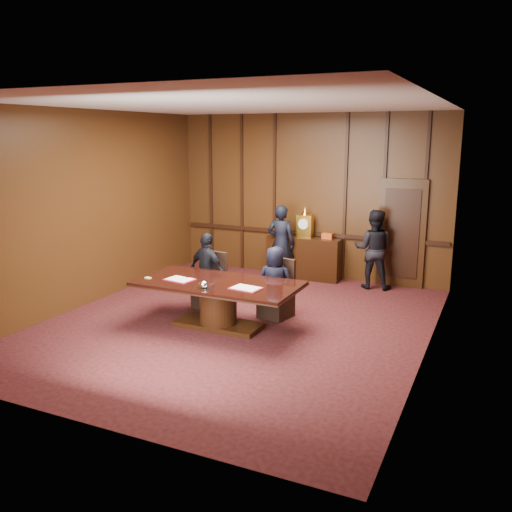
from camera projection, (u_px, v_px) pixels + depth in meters
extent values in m
plane|color=black|center=(237.00, 324.00, 8.93)|extent=(7.00, 7.00, 0.00)
plane|color=silver|center=(235.00, 104.00, 8.16)|extent=(7.00, 7.00, 0.00)
cube|color=black|center=(309.00, 196.00, 11.65)|extent=(6.00, 0.04, 3.50)
cube|color=black|center=(79.00, 267.00, 5.45)|extent=(6.00, 0.04, 3.50)
cube|color=black|center=(88.00, 208.00, 9.77)|extent=(0.04, 7.00, 3.50)
cube|color=black|center=(433.00, 233.00, 7.32)|extent=(0.04, 7.00, 3.50)
cube|color=black|center=(308.00, 233.00, 11.80)|extent=(5.90, 0.05, 0.08)
cube|color=black|center=(401.00, 233.00, 10.94)|extent=(0.95, 0.06, 2.20)
sphere|color=gold|center=(382.00, 235.00, 11.04)|extent=(0.08, 0.08, 0.08)
cube|color=black|center=(304.00, 258.00, 11.72)|extent=(1.60, 0.45, 0.90)
cube|color=black|center=(274.00, 273.00, 12.10)|extent=(0.12, 0.40, 0.06)
cube|color=black|center=(335.00, 280.00, 11.53)|extent=(0.12, 0.40, 0.06)
cube|color=gold|center=(305.00, 226.00, 11.57)|extent=(0.34, 0.18, 0.48)
cylinder|color=white|center=(303.00, 224.00, 11.47)|extent=(0.22, 0.03, 0.22)
cone|color=gold|center=(305.00, 211.00, 11.50)|extent=(0.14, 0.14, 0.16)
cube|color=black|center=(281.00, 230.00, 11.84)|extent=(0.18, 0.04, 0.22)
cube|color=#BF4216|center=(327.00, 236.00, 11.42)|extent=(0.22, 0.12, 0.12)
cube|color=black|center=(219.00, 324.00, 8.79)|extent=(1.40, 0.60, 0.08)
cylinder|color=black|center=(218.00, 304.00, 8.71)|extent=(0.60, 0.60, 0.62)
cube|color=black|center=(218.00, 285.00, 8.64)|extent=(2.62, 1.32, 0.02)
cube|color=black|center=(218.00, 284.00, 8.64)|extent=(2.60, 1.30, 0.06)
cube|color=maroon|center=(180.00, 280.00, 8.74)|extent=(0.51, 0.40, 0.01)
cube|color=white|center=(180.00, 279.00, 8.74)|extent=(0.44, 0.34, 0.01)
cube|color=maroon|center=(246.00, 288.00, 8.24)|extent=(0.50, 0.38, 0.01)
cube|color=white|center=(246.00, 288.00, 8.24)|extent=(0.43, 0.33, 0.01)
cube|color=white|center=(204.00, 289.00, 8.23)|extent=(0.20, 0.14, 0.01)
ellipsoid|color=white|center=(204.00, 285.00, 8.22)|extent=(0.13, 0.13, 0.10)
cube|color=#D8B469|center=(148.00, 278.00, 8.84)|extent=(0.11, 0.09, 0.01)
cube|color=black|center=(209.00, 295.00, 9.77)|extent=(0.54, 0.54, 0.46)
cube|color=black|center=(216.00, 266.00, 9.83)|extent=(0.48, 0.12, 0.55)
cylinder|color=black|center=(194.00, 302.00, 9.70)|extent=(0.04, 0.04, 0.23)
cylinder|color=black|center=(224.00, 299.00, 9.89)|extent=(0.04, 0.04, 0.23)
cube|color=black|center=(276.00, 304.00, 9.23)|extent=(0.57, 0.57, 0.46)
cube|color=black|center=(283.00, 274.00, 9.29)|extent=(0.48, 0.16, 0.55)
cylinder|color=black|center=(260.00, 312.00, 9.16)|extent=(0.04, 0.04, 0.23)
cylinder|color=black|center=(291.00, 309.00, 9.36)|extent=(0.04, 0.04, 0.23)
imported|color=black|center=(208.00, 271.00, 9.62)|extent=(0.86, 0.54, 1.37)
imported|color=black|center=(275.00, 283.00, 9.10)|extent=(0.65, 0.47, 1.24)
imported|color=black|center=(281.00, 243.00, 11.49)|extent=(0.61, 0.42, 1.62)
imported|color=black|center=(374.00, 249.00, 10.88)|extent=(0.83, 0.68, 1.60)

